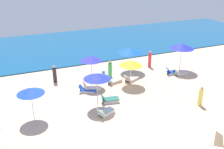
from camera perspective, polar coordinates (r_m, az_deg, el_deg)
The scene contains 20 objects.
ocean at distance 34.72m, azimuth -10.06°, elevation 6.21°, with size 60.00×15.06×0.12m, color #165486.
umbrella_0 at distance 26.39m, azimuth 15.07°, elevation 6.06°, with size 2.38×2.38×2.80m.
lounge_chair_0_0 at distance 25.90m, azimuth 14.81°, elevation 0.39°, with size 1.37×0.68×0.70m.
lounge_chair_0_1 at distance 25.97m, azimuth 12.99°, elevation 0.64°, with size 1.37×0.87×0.71m.
umbrella_1 at distance 17.99m, azimuth -17.44°, elevation -3.48°, with size 1.84×1.84×2.37m.
umbrella_2 at distance 22.42m, azimuth 4.12°, elevation 2.53°, with size 2.04×2.04×2.27m.
lounge_chair_2_0 at distance 23.87m, azimuth 4.12°, elevation -0.87°, with size 1.58×1.20×0.71m.
lounge_chair_2_1 at distance 23.43m, azimuth 0.49°, elevation -1.28°, with size 1.56×0.95×0.66m.
umbrella_3 at distance 18.73m, azimuth -3.30°, elevation -0.35°, with size 2.00×2.00×2.67m.
lounge_chair_3_0 at distance 18.59m, azimuth -1.48°, elevation -8.19°, with size 1.51×1.13×0.72m.
lounge_chair_3_1 at distance 20.21m, azimuth -0.58°, elevation -5.40°, with size 1.50×0.90×0.66m.
umbrella_5 at distance 25.44m, azimuth 4.02°, elevation 5.29°, with size 2.43×2.43×2.40m.
umbrella_6 at distance 22.19m, azimuth -4.62°, elevation 3.60°, with size 1.86×1.86×2.79m.
lounge_chair_6_0 at distance 22.05m, azimuth -4.58°, elevation -2.94°, with size 1.62×1.11×0.72m.
lounge_chair_6_1 at distance 21.86m, azimuth -5.49°, elevation -3.32°, with size 1.57×1.22×0.61m.
beachgoer_0 at distance 27.17m, azimuth 8.29°, elevation 3.33°, with size 0.46×0.46×1.76m.
beachgoer_1 at distance 23.91m, azimuth -12.45°, elevation -0.00°, with size 0.46×0.46×1.62m.
beachgoer_3 at distance 20.69m, azimuth 18.84°, elevation -4.63°, with size 0.44×0.44×1.53m.
beachgoer_4 at distance 24.40m, azimuth -0.42°, elevation 1.11°, with size 0.43×0.43×1.68m.
beach_ball_1 at distance 25.39m, azimuth -1.89°, elevation 0.51°, with size 0.34×0.34×0.34m, color #3F8FCC.
Camera 1 is at (-7.19, -10.05, 9.87)m, focal length 41.69 mm.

